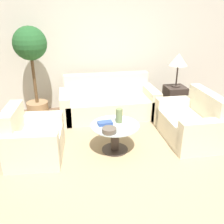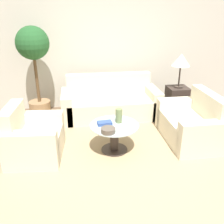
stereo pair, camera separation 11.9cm
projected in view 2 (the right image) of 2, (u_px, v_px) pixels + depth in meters
The scene contains 13 objects.
ground_plane at pixel (131, 177), 3.31m from camera, with size 14.00×14.00×0.00m, color brown.
wall_back at pixel (104, 47), 5.33m from camera, with size 10.00×0.06×2.60m.
rug at pixel (114, 150), 3.94m from camera, with size 3.58×3.62×0.01m.
sofa_main at pixel (110, 103), 5.13m from camera, with size 1.94×0.82×0.83m.
armchair at pixel (32, 140), 3.70m from camera, with size 0.83×0.95×0.80m.
loveseat at pixel (193, 125), 4.17m from camera, with size 0.79×1.23×0.82m.
coffee_table at pixel (114, 134), 3.83m from camera, with size 0.74×0.74×0.44m.
side_table at pixel (177, 101), 5.16m from camera, with size 0.41×0.41×0.59m.
table_lamp at pixel (181, 61), 4.83m from camera, with size 0.36×0.36×0.67m.
potted_plant at pixel (34, 58), 4.68m from camera, with size 0.61×0.61×1.79m.
vase at pixel (119, 116), 3.82m from camera, with size 0.10×0.10×0.22m.
bowl at pixel (108, 130), 3.53m from camera, with size 0.21×0.21×0.07m.
book_stack at pixel (105, 123), 3.77m from camera, with size 0.23×0.15×0.05m.
Camera 2 is at (-0.66, -2.64, 2.08)m, focal length 40.00 mm.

